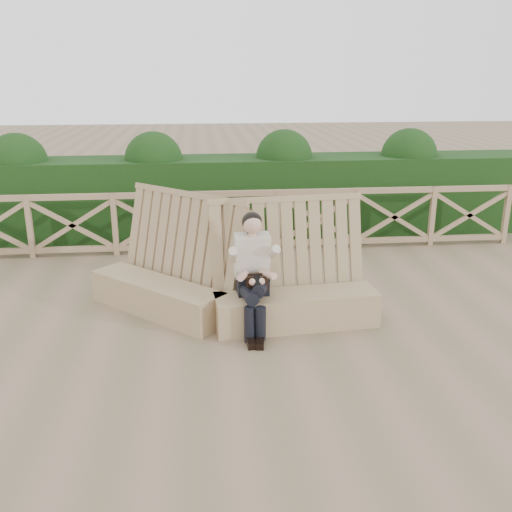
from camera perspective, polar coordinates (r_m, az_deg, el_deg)
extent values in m
plane|color=brown|center=(7.02, 0.27, -8.01)|extent=(60.00, 60.00, 0.00)
cube|color=olive|center=(7.72, -9.80, -4.02)|extent=(1.84, 1.77, 0.44)
cube|color=olive|center=(7.71, -8.57, 0.53)|extent=(1.80, 1.73, 1.56)
cube|color=olive|center=(7.24, 4.05, -5.34)|extent=(2.09, 0.68, 0.44)
cube|color=olive|center=(7.28, 3.60, -0.35)|extent=(2.08, 0.63, 1.56)
cube|color=black|center=(7.09, -0.34, -2.84)|extent=(0.40, 0.30, 0.24)
cube|color=beige|center=(7.02, -0.42, 0.08)|extent=(0.44, 0.33, 0.56)
sphere|color=tan|center=(6.86, -0.36, 3.18)|extent=(0.24, 0.24, 0.22)
sphere|color=black|center=(6.89, -0.40, 3.43)|extent=(0.26, 0.26, 0.25)
cylinder|color=black|center=(6.88, -0.85, -3.71)|extent=(0.19, 0.50, 0.16)
cylinder|color=black|center=(6.90, 0.53, -2.99)|extent=(0.19, 0.51, 0.18)
cylinder|color=black|center=(6.79, -0.65, -6.92)|extent=(0.14, 0.14, 0.44)
cylinder|color=black|center=(6.79, 0.46, -6.92)|extent=(0.14, 0.14, 0.44)
cube|color=black|center=(6.78, -0.52, -8.64)|extent=(0.11, 0.26, 0.09)
cube|color=black|center=(6.78, 0.41, -8.65)|extent=(0.11, 0.26, 0.09)
cube|color=black|center=(6.88, 0.07, -2.56)|extent=(0.27, 0.17, 0.17)
cube|color=black|center=(6.70, 0.12, -2.57)|extent=(0.08, 0.10, 0.13)
cube|color=#8E7752|center=(10.01, -1.88, 6.28)|extent=(10.10, 0.07, 0.10)
cube|color=#8E7752|center=(10.24, -1.83, 1.17)|extent=(10.10, 0.07, 0.10)
cube|color=black|center=(11.24, -2.30, 6.01)|extent=(12.00, 1.20, 1.50)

